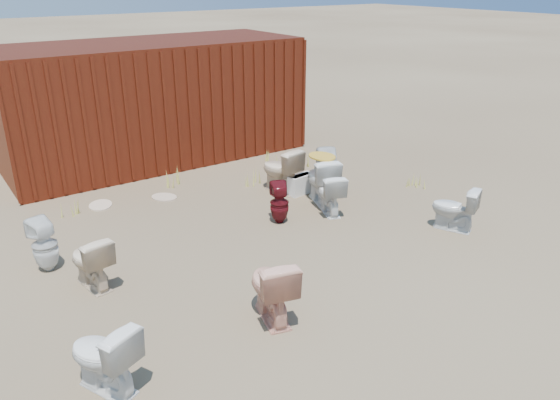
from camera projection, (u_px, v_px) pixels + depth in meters
ground at (304, 249)px, 7.81m from camera, size 100.00×100.00×0.00m
shipping_container at (153, 101)px, 11.29m from camera, size 6.00×2.40×2.40m
toilet_front_a at (103, 357)px, 5.03m from camera, size 0.67×0.83×0.74m
toilet_front_pink at (272, 287)px, 6.09m from camera, size 0.63×0.87×0.79m
toilet_front_c at (330, 193)px, 8.85m from camera, size 0.61×0.77×0.69m
toilet_front_maroon at (279, 203)px, 8.52m from camera, size 0.40×0.40×0.66m
toilet_front_e at (454, 209)px, 8.27m from camera, size 0.63×0.77×0.69m
toilet_back_a at (45, 245)px, 7.12m from camera, size 0.40×0.41×0.73m
toilet_back_beige_left at (90, 261)px, 6.74m from camera, size 0.49×0.74×0.71m
toilet_back_beige_right at (281, 170)px, 9.72m from camera, size 0.57×0.86×0.81m
toilet_back_yellowlid at (321, 180)px, 9.27m from camera, size 0.68×0.89×0.81m
toilet_back_e at (327, 173)px, 9.54m from camera, size 0.52×0.52×0.84m
yellow_lid at (322, 156)px, 9.11m from camera, size 0.41×0.51×0.02m
loose_tank at (301, 184)px, 9.70m from camera, size 0.52×0.27×0.35m
loose_lid_near at (101, 205)px, 9.24m from camera, size 0.54×0.60×0.02m
loose_lid_far at (164, 197)px, 9.57m from camera, size 0.55×0.59×0.02m
weed_clump_a at (67, 208)px, 8.78m from camera, size 0.36×0.36×0.30m
weed_clump_b at (252, 177)px, 10.12m from camera, size 0.32×0.32×0.29m
weed_clump_c at (317, 160)px, 11.05m from camera, size 0.36×0.36×0.30m
weed_clump_d at (173, 178)px, 10.08m from camera, size 0.30×0.30×0.29m
weed_clump_e at (267, 157)px, 11.30m from camera, size 0.34×0.34×0.26m
weed_clump_f at (417, 182)px, 9.99m from camera, size 0.28×0.28×0.23m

